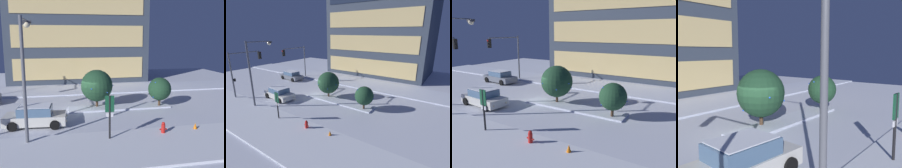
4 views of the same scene
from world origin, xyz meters
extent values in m
plane|color=silver|center=(0.00, 0.00, 0.00)|extent=(52.00, 52.00, 0.00)
cube|color=silver|center=(0.00, -8.47, 0.07)|extent=(52.00, 5.20, 0.14)
cube|color=silver|center=(0.00, 8.47, 0.07)|extent=(52.00, 5.20, 0.14)
cube|color=silver|center=(3.40, 0.02, 0.07)|extent=(9.00, 1.80, 0.14)
cube|color=#E5C67F|center=(1.07, 12.76, 2.09)|extent=(17.03, 0.10, 2.79)
cube|color=#E5C67F|center=(1.07, 12.76, 6.27)|extent=(17.03, 0.10, 2.79)
cube|color=#E5C67F|center=(1.07, 12.76, 10.46)|extent=(17.03, 0.10, 2.79)
cube|color=silver|center=(-3.54, -3.47, 0.53)|extent=(4.37, 2.14, 0.66)
cube|color=slate|center=(-3.54, -3.47, 1.14)|extent=(2.41, 1.81, 0.60)
cube|color=white|center=(-3.54, -3.47, 1.47)|extent=(2.23, 1.69, 0.04)
sphere|color=#F9E5B2|center=(-1.36, -3.01, 0.50)|extent=(0.16, 0.16, 0.16)
sphere|color=#F9E5B2|center=(-1.45, -4.25, 0.50)|extent=(0.16, 0.16, 0.16)
cylinder|color=black|center=(-2.07, -2.66, 0.33)|extent=(0.67, 0.27, 0.66)
cylinder|color=black|center=(-2.21, -4.48, 0.33)|extent=(0.67, 0.27, 0.66)
cylinder|color=black|center=(-4.87, -2.45, 0.33)|extent=(0.67, 0.27, 0.66)
cylinder|color=black|center=(-5.00, -4.27, 0.33)|extent=(0.67, 0.27, 0.66)
cylinder|color=#565960|center=(-3.77, -6.74, 3.71)|extent=(0.20, 0.20, 7.43)
cylinder|color=#565960|center=(-3.75, -5.37, 7.28)|extent=(0.14, 2.74, 0.10)
cube|color=#333338|center=(-3.73, -4.01, 7.18)|extent=(0.56, 0.36, 0.20)
sphere|color=#F9E5B2|center=(-3.73, -4.01, 7.05)|extent=(0.44, 0.44, 0.44)
cylinder|color=red|center=(4.66, -6.89, 0.34)|extent=(0.26, 0.26, 0.68)
sphere|color=red|center=(4.66, -6.89, 0.75)|extent=(0.22, 0.22, 0.22)
cylinder|color=red|center=(4.48, -6.89, 0.38)|extent=(0.12, 0.10, 0.10)
cylinder|color=red|center=(4.84, -6.89, 0.38)|extent=(0.12, 0.10, 0.10)
cylinder|color=black|center=(1.09, -7.13, 1.41)|extent=(0.12, 0.12, 2.81)
cube|color=#144C2D|center=(1.09, -7.13, 2.31)|extent=(0.55, 0.08, 1.00)
cube|color=white|center=(1.09, -7.13, 1.63)|extent=(0.44, 0.06, 0.24)
cylinder|color=#473323|center=(1.44, 0.48, 0.41)|extent=(0.22, 0.22, 0.83)
sphere|color=#1E4228|center=(1.44, 0.48, 2.02)|extent=(2.79, 2.79, 2.79)
sphere|color=blue|center=(2.16, -0.66, 1.60)|extent=(0.10, 0.10, 0.10)
sphere|color=blue|center=(2.16, 1.67, 2.24)|extent=(0.10, 0.10, 0.10)
sphere|color=blue|center=(2.68, 0.90, 1.50)|extent=(0.10, 0.10, 0.10)
sphere|color=blue|center=(0.81, -0.78, 1.98)|extent=(0.10, 0.10, 0.10)
sphere|color=blue|center=(0.47, 0.94, 1.10)|extent=(0.10, 0.10, 0.10)
sphere|color=blue|center=(2.83, 0.24, 2.03)|extent=(0.10, 0.10, 0.10)
cylinder|color=#473323|center=(6.98, -0.33, 0.39)|extent=(0.22, 0.22, 0.78)
sphere|color=#1E4228|center=(6.98, -0.33, 1.65)|extent=(2.06, 2.06, 2.06)
sphere|color=blue|center=(6.26, -0.72, 1.02)|extent=(0.10, 0.10, 0.10)
sphere|color=blue|center=(6.38, -0.82, 2.35)|extent=(0.10, 0.10, 0.10)
sphere|color=blue|center=(7.58, -0.11, 0.83)|extent=(0.10, 0.10, 0.10)
sphere|color=blue|center=(6.63, 0.56, 2.05)|extent=(0.10, 0.10, 0.10)
sphere|color=blue|center=(6.17, -0.14, 2.27)|extent=(0.10, 0.10, 0.10)
sphere|color=blue|center=(7.95, -0.05, 1.40)|extent=(0.10, 0.10, 0.10)
cone|color=orange|center=(7.07, -6.62, 0.28)|extent=(0.36, 0.36, 0.55)
camera|label=1|loc=(-1.87, -22.17, 6.29)|focal=42.48mm
camera|label=2|loc=(14.85, -16.65, 8.39)|focal=28.15mm
camera|label=3|loc=(13.00, -16.27, 6.35)|focal=37.86mm
camera|label=4|loc=(-9.18, -9.88, 4.43)|focal=41.33mm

